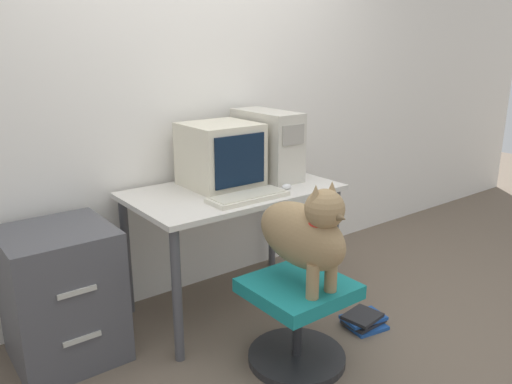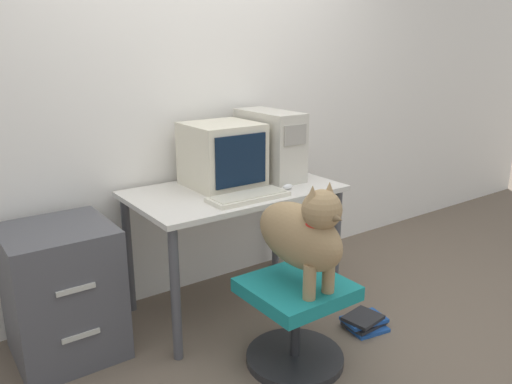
{
  "view_description": "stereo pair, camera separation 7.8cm",
  "coord_description": "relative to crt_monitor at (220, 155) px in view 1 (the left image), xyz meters",
  "views": [
    {
      "loc": [
        -1.61,
        -1.97,
        1.56
      ],
      "look_at": [
        -0.05,
        0.07,
        0.81
      ],
      "focal_mm": 35.0,
      "sensor_mm": 36.0,
      "label": 1
    },
    {
      "loc": [
        -1.54,
        -2.02,
        1.56
      ],
      "look_at": [
        -0.05,
        0.07,
        0.81
      ],
      "focal_mm": 35.0,
      "sensor_mm": 36.0,
      "label": 2
    }
  ],
  "objects": [
    {
      "name": "book_stack_floor",
      "position": [
        0.45,
        -0.78,
        -0.9
      ],
      "size": [
        0.27,
        0.23,
        0.08
      ],
      "color": "#1E4C9E",
      "rests_on": "ground_plane"
    },
    {
      "name": "pc_tower",
      "position": [
        0.35,
        -0.01,
        0.02
      ],
      "size": [
        0.22,
        0.5,
        0.42
      ],
      "color": "beige",
      "rests_on": "desk"
    },
    {
      "name": "office_chair",
      "position": [
        -0.07,
        -0.79,
        -0.69
      ],
      "size": [
        0.5,
        0.5,
        0.44
      ],
      "color": "#262628",
      "rests_on": "ground_plane"
    },
    {
      "name": "crt_monitor",
      "position": [
        0.0,
        0.0,
        0.0
      ],
      "size": [
        0.41,
        0.41,
        0.37
      ],
      "color": "beige",
      "rests_on": "desk"
    },
    {
      "name": "wall_back",
      "position": [
        0.01,
        0.32,
        0.36
      ],
      "size": [
        8.0,
        0.05,
        2.6
      ],
      "color": "white",
      "rests_on": "ground_plane"
    },
    {
      "name": "computer_mouse",
      "position": [
        0.26,
        -0.31,
        -0.17
      ],
      "size": [
        0.07,
        0.04,
        0.03
      ],
      "color": "silver",
      "rests_on": "desk"
    },
    {
      "name": "keyboard",
      "position": [
        -0.04,
        -0.33,
        -0.17
      ],
      "size": [
        0.46,
        0.18,
        0.03
      ],
      "color": "beige",
      "rests_on": "desk"
    },
    {
      "name": "desk",
      "position": [
        0.01,
        -0.11,
        -0.28
      ],
      "size": [
        1.22,
        0.72,
        0.75
      ],
      "color": "silver",
      "rests_on": "ground_plane"
    },
    {
      "name": "dog",
      "position": [
        -0.07,
        -0.83,
        -0.22
      ],
      "size": [
        0.22,
        0.56,
        0.54
      ],
      "color": "#9E7F56",
      "rests_on": "office_chair"
    },
    {
      "name": "ground_plane",
      "position": [
        0.01,
        -0.47,
        -0.94
      ],
      "size": [
        12.0,
        12.0,
        0.0
      ],
      "primitive_type": "plane",
      "color": "#6B5B4C"
    },
    {
      "name": "filing_cabinet",
      "position": [
        -0.99,
        -0.03,
        -0.59
      ],
      "size": [
        0.52,
        0.53,
        0.7
      ],
      "color": "#4C4C51",
      "rests_on": "ground_plane"
    }
  ]
}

